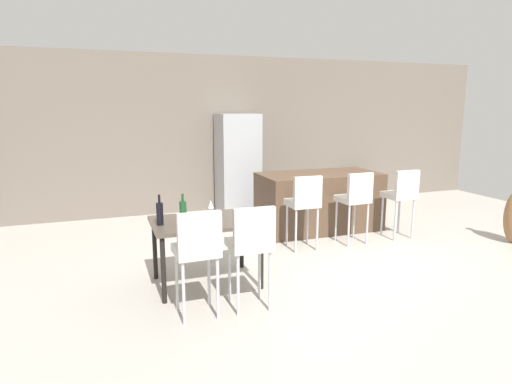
{
  "coord_description": "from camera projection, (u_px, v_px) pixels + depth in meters",
  "views": [
    {
      "loc": [
        -3.05,
        -5.11,
        1.96
      ],
      "look_at": [
        -1.12,
        0.21,
        0.85
      ],
      "focal_mm": 30.44,
      "sensor_mm": 36.0,
      "label": 1
    }
  ],
  "objects": [
    {
      "name": "kitchen_island",
      "position": [
        319.0,
        201.0,
        7.01
      ],
      "size": [
        1.91,
        0.95,
        0.92
      ],
      "primitive_type": "cube",
      "color": "#4C3828",
      "rests_on": "ground_plane"
    },
    {
      "name": "bar_chair_right",
      "position": [
        402.0,
        193.0,
        6.48
      ],
      "size": [
        0.41,
        0.41,
        1.05
      ],
      "color": "beige",
      "rests_on": "ground_plane"
    },
    {
      "name": "bar_chair_middle",
      "position": [
        355.0,
        197.0,
        6.21
      ],
      "size": [
        0.42,
        0.42,
        1.05
      ],
      "color": "beige",
      "rests_on": "ground_plane"
    },
    {
      "name": "wine_bottle_corner",
      "position": [
        183.0,
        212.0,
        4.55
      ],
      "size": [
        0.08,
        0.08,
        0.33
      ],
      "color": "#194723",
      "rests_on": "dining_table"
    },
    {
      "name": "dining_chair_near",
      "position": [
        197.0,
        247.0,
        3.98
      ],
      "size": [
        0.41,
        0.41,
        1.05
      ],
      "color": "beige",
      "rests_on": "ground_plane"
    },
    {
      "name": "dining_chair_far",
      "position": [
        251.0,
        241.0,
        4.15
      ],
      "size": [
        0.41,
        0.41,
        1.05
      ],
      "color": "beige",
      "rests_on": "ground_plane"
    },
    {
      "name": "dining_table",
      "position": [
        206.0,
        227.0,
        4.78
      ],
      "size": [
        1.17,
        0.81,
        0.74
      ],
      "color": "#4C4238",
      "rests_on": "ground_plane"
    },
    {
      "name": "back_wall",
      "position": [
        262.0,
        133.0,
        8.55
      ],
      "size": [
        10.0,
        0.12,
        2.9
      ],
      "primitive_type": "cube",
      "color": "#665B51",
      "rests_on": "ground_plane"
    },
    {
      "name": "refrigerator",
      "position": [
        238.0,
        164.0,
        8.03
      ],
      "size": [
        0.72,
        0.68,
        1.84
      ],
      "primitive_type": "cube",
      "color": "#939699",
      "rests_on": "ground_plane"
    },
    {
      "name": "potted_plant",
      "position": [
        363.0,
        184.0,
        9.04
      ],
      "size": [
        0.45,
        0.45,
        0.65
      ],
      "color": "#38383D",
      "rests_on": "ground_plane"
    },
    {
      "name": "wine_bottle_middle",
      "position": [
        160.0,
        213.0,
        4.54
      ],
      "size": [
        0.07,
        0.07,
        0.33
      ],
      "color": "black",
      "rests_on": "dining_table"
    },
    {
      "name": "wine_glass_left",
      "position": [
        211.0,
        205.0,
        4.95
      ],
      "size": [
        0.07,
        0.07,
        0.17
      ],
      "color": "silver",
      "rests_on": "dining_table"
    },
    {
      "name": "bar_chair_left",
      "position": [
        304.0,
        201.0,
        5.94
      ],
      "size": [
        0.41,
        0.41,
        1.05
      ],
      "color": "beige",
      "rests_on": "ground_plane"
    },
    {
      "name": "ground_plane",
      "position": [
        336.0,
        249.0,
        6.1
      ],
      "size": [
        10.0,
        10.0,
        0.0
      ],
      "primitive_type": "plane",
      "color": "#ADA89E"
    }
  ]
}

